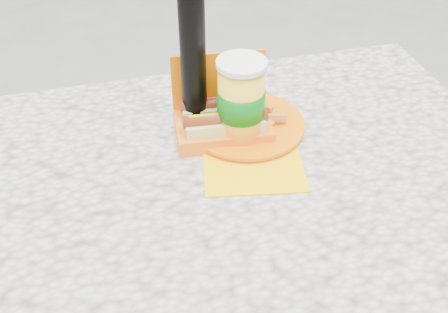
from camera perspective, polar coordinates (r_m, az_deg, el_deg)
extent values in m
cube|color=beige|center=(1.08, -0.97, -3.06)|extent=(1.20, 0.80, 0.05)
cylinder|color=black|center=(1.69, 13.27, -2.95)|extent=(0.07, 0.07, 0.70)
cube|color=#E36C00|center=(1.16, -0.11, 2.89)|extent=(0.20, 0.14, 0.03)
cube|color=#E36C00|center=(1.17, -0.59, 7.82)|extent=(0.19, 0.03, 0.13)
cube|color=#E0CE85|center=(1.12, 0.12, 2.85)|extent=(0.16, 0.06, 0.04)
cylinder|color=#923A19|center=(1.11, 0.13, 3.86)|extent=(0.17, 0.04, 0.03)
cylinder|color=#B0A501|center=(1.10, 0.13, 4.36)|extent=(0.14, 0.02, 0.01)
cube|color=#E0CE85|center=(1.17, -0.33, 4.50)|extent=(0.16, 0.06, 0.04)
cylinder|color=#923A19|center=(1.16, -0.34, 5.49)|extent=(0.17, 0.04, 0.03)
cylinder|color=maroon|center=(1.15, -0.34, 5.97)|extent=(0.14, 0.02, 0.01)
cube|color=#FFC400|center=(1.10, 2.89, -0.52)|extent=(0.23, 0.23, 0.00)
cylinder|color=#E36C00|center=(1.18, 2.25, 3.22)|extent=(0.24, 0.24, 0.01)
cylinder|color=#E36C00|center=(1.18, 2.26, 3.39)|extent=(0.25, 0.25, 0.01)
cube|color=orange|center=(1.15, 2.40, 3.57)|extent=(0.06, 0.02, 0.01)
cube|color=orange|center=(1.17, 1.43, 4.00)|extent=(0.05, 0.05, 0.01)
cube|color=orange|center=(1.16, 2.43, 3.45)|extent=(0.05, 0.05, 0.01)
cube|color=orange|center=(1.16, 1.16, 4.18)|extent=(0.06, 0.02, 0.01)
cube|color=orange|center=(1.17, 1.64, 4.00)|extent=(0.06, 0.02, 0.01)
cube|color=orange|center=(1.17, 2.57, 4.01)|extent=(0.04, 0.06, 0.01)
cube|color=orange|center=(1.17, 4.98, 3.98)|extent=(0.06, 0.03, 0.02)
cube|color=orange|center=(1.17, 2.19, 3.90)|extent=(0.06, 0.04, 0.02)
cube|color=orange|center=(1.20, 3.71, 5.22)|extent=(0.05, 0.05, 0.01)
cube|color=orange|center=(1.19, 0.20, 4.91)|extent=(0.03, 0.06, 0.01)
cube|color=orange|center=(1.18, 1.33, 4.39)|extent=(0.05, 0.05, 0.01)
cube|color=orange|center=(1.20, 3.62, 4.95)|extent=(0.02, 0.06, 0.01)
cube|color=orange|center=(1.14, 3.84, 2.89)|extent=(0.06, 0.04, 0.02)
ellipsoid|color=maroon|center=(1.20, -0.53, 4.58)|extent=(0.05, 0.05, 0.02)
cube|color=red|center=(1.18, 2.56, 4.54)|extent=(0.10, 0.04, 0.00)
cylinder|color=yellow|center=(1.11, 1.72, 5.31)|extent=(0.09, 0.09, 0.17)
cylinder|color=#05610E|center=(1.10, 1.73, 5.53)|extent=(0.10, 0.10, 0.06)
cylinder|color=white|center=(1.06, 1.82, 9.42)|extent=(0.10, 0.10, 0.01)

